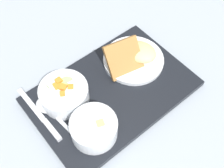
# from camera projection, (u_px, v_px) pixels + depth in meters

# --- Properties ---
(ground_plane) EXTENTS (4.00, 4.00, 0.00)m
(ground_plane) POSITION_uv_depth(u_px,v_px,m) (112.00, 93.00, 0.79)
(ground_plane) COLOR #99A3AD
(serving_tray) EXTENTS (0.47, 0.33, 0.02)m
(serving_tray) POSITION_uv_depth(u_px,v_px,m) (112.00, 92.00, 0.78)
(serving_tray) COLOR black
(serving_tray) RESTS_ON ground_plane
(bowl_salad) EXTENTS (0.13, 0.13, 0.06)m
(bowl_salad) POSITION_uv_depth(u_px,v_px,m) (64.00, 93.00, 0.73)
(bowl_salad) COLOR silver
(bowl_salad) RESTS_ON serving_tray
(bowl_soup) EXTENTS (0.12, 0.12, 0.06)m
(bowl_soup) POSITION_uv_depth(u_px,v_px,m) (94.00, 127.00, 0.68)
(bowl_soup) COLOR silver
(bowl_soup) RESTS_ON serving_tray
(plate_main) EXTENTS (0.18, 0.18, 0.09)m
(plate_main) POSITION_uv_depth(u_px,v_px,m) (134.00, 57.00, 0.81)
(plate_main) COLOR silver
(plate_main) RESTS_ON serving_tray
(knife) EXTENTS (0.04, 0.20, 0.01)m
(knife) POSITION_uv_depth(u_px,v_px,m) (45.00, 122.00, 0.71)
(knife) COLOR silver
(knife) RESTS_ON serving_tray
(spoon) EXTENTS (0.05, 0.14, 0.01)m
(spoon) POSITION_uv_depth(u_px,v_px,m) (49.00, 110.00, 0.73)
(spoon) COLOR silver
(spoon) RESTS_ON serving_tray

